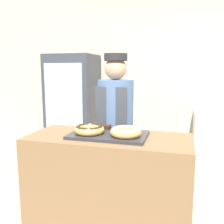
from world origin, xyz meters
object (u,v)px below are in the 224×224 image
Objects in this scene: serving_tray at (109,135)px; brownie_back_left at (106,127)px; baker_person at (115,132)px; brownie_back_right at (121,128)px; donut_light_glaze at (126,131)px; donut_chocolate_glaze at (89,129)px; beverage_fridge at (73,110)px.

serving_tray is 0.16m from brownie_back_left.
brownie_back_right is at bearing -68.70° from baker_person.
brownie_back_left is at bearing 139.93° from donut_light_glaze.
baker_person is (-0.23, 0.56, -0.15)m from donut_light_glaze.
donut_chocolate_glaze is 3.26× the size of brownie_back_right.
donut_light_glaze reaches higher than serving_tray.
brownie_back_left is 0.40m from baker_person.
baker_person is at bearing 83.25° from donut_chocolate_glaze.
baker_person is 1.59m from beverage_fridge.
brownie_back_right is at bearing 0.00° from brownie_back_left.
brownie_back_left is 0.05× the size of baker_person.
serving_tray is 8.20× the size of brownie_back_right.
serving_tray is 8.20× the size of brownie_back_left.
donut_light_glaze reaches higher than brownie_back_right.
donut_chocolate_glaze is at bearing -114.73° from brownie_back_left.
brownie_back_left is at bearing -87.47° from baker_person.
brownie_back_right is at bearing 64.94° from serving_tray.
donut_chocolate_glaze is at bearing -139.93° from brownie_back_right.
donut_chocolate_glaze is 1.00× the size of donut_light_glaze.
donut_chocolate_glaze is 2.03m from beverage_fridge.
serving_tray is 2.52× the size of donut_chocolate_glaze.
beverage_fridge reaches higher than baker_person.
serving_tray is at bearing 164.98° from donut_light_glaze.
donut_chocolate_glaze is at bearing -164.98° from serving_tray.
serving_tray is at bearing -115.06° from brownie_back_right.
beverage_fridge reaches higher than brownie_back_right.
brownie_back_right is 1.99m from beverage_fridge.
brownie_back_right is 0.05× the size of baker_person.
donut_light_glaze is at bearing 0.00° from donut_chocolate_glaze.
baker_person is at bearing 99.00° from serving_tray.
donut_chocolate_glaze is 0.14× the size of beverage_fridge.
donut_chocolate_glaze reaches higher than serving_tray.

